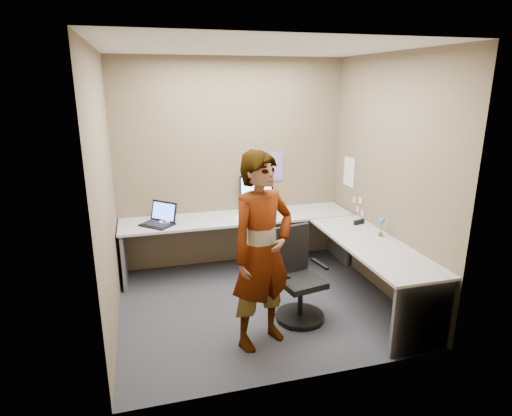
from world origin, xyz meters
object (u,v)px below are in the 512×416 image
object	(u,v)px
desk	(285,240)
monitor	(256,189)
office_chair	(298,283)
person	(262,252)

from	to	relation	value
desk	monitor	size ratio (longest dim) A/B	7.02
office_chair	person	distance (m)	0.79
desk	monitor	xyz separation A→B (m)	(-0.15, 0.76, 0.44)
desk	office_chair	distance (m)	0.77
desk	monitor	bearing A→B (deg)	101.03
office_chair	monitor	bearing A→B (deg)	79.86
office_chair	desk	bearing A→B (deg)	69.80
desk	person	xyz separation A→B (m)	(-0.60, -1.07, 0.33)
desk	office_chair	xyz separation A→B (m)	(-0.11, -0.74, -0.20)
desk	monitor	distance (m)	0.89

